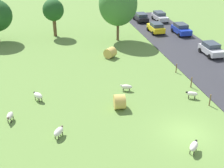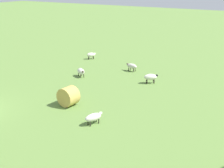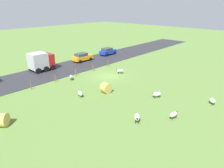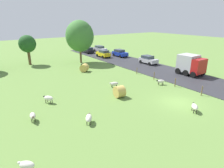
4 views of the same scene
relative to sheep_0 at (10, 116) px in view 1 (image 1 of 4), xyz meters
name	(u,v)px [view 1 (image 1 of 4)]	position (x,y,z in m)	size (l,w,h in m)	color
ground_plane	(187,133)	(14.08, -5.03, -0.51)	(160.00, 160.00, 0.00)	olive
sheep_0	(10,116)	(0.00, 0.00, 0.00)	(0.68, 1.24, 0.77)	beige
sheep_1	(192,94)	(17.04, 0.17, 0.00)	(1.20, 0.87, 0.74)	silver
sheep_2	(38,95)	(2.38, 3.04, 0.06)	(1.11, 1.23, 0.85)	silver
sheep_3	(194,146)	(13.50, -7.30, 0.04)	(1.16, 1.18, 0.82)	silver
sheep_4	(126,87)	(11.21, 3.11, -0.05)	(1.29, 0.87, 0.71)	silver
sheep_5	(59,132)	(3.94, -3.21, -0.01)	(1.09, 1.25, 0.78)	silver
hay_bale_0	(110,53)	(11.61, 12.50, 0.14)	(1.32, 1.32, 1.27)	tan
hay_bale_1	(120,102)	(9.70, -0.05, 0.17)	(1.37, 1.37, 1.02)	tan
tree_0	(53,10)	(5.13, 23.41, 3.53)	(3.21, 3.21, 5.77)	brown
tree_1	(118,4)	(14.27, 19.19, 4.88)	(5.59, 5.59, 8.50)	brown
fence_post_2	(210,100)	(18.06, -1.48, 0.08)	(0.12, 0.12, 1.19)	brown
fence_post_3	(191,82)	(18.06, 2.35, 0.08)	(0.12, 0.12, 1.19)	brown
fence_post_4	(176,68)	(18.06, 6.18, 0.03)	(0.12, 0.12, 1.09)	brown
car_0	(156,28)	(21.19, 21.36, 0.40)	(2.06, 3.82, 1.66)	yellow
car_1	(181,29)	(24.85, 19.75, 0.40)	(2.11, 4.07, 1.65)	#1933B2
car_2	(160,16)	(24.51, 28.30, 0.38)	(2.00, 4.54, 1.60)	#B7B7BC
car_3	(141,17)	(21.00, 28.78, 0.33)	(2.11, 4.18, 1.50)	black
car_6	(211,49)	(24.83, 10.32, 0.39)	(2.10, 3.82, 1.62)	#B7B7BC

